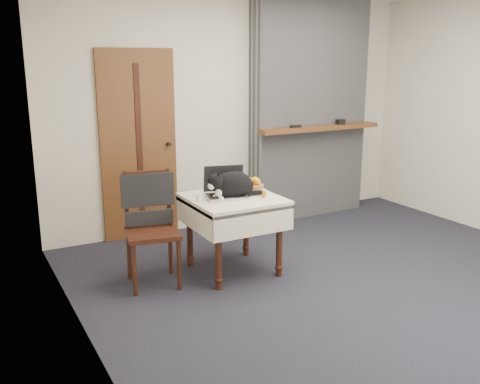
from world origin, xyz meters
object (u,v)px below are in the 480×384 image
object	(u,v)px
cat	(233,185)
chair	(150,212)
door	(139,146)
laptop	(225,189)
pill_bottle	(264,193)
fruit_basket	(252,186)
cream_jar	(199,198)
side_table	(233,209)

from	to	relation	value
cat	chair	size ratio (longest dim) A/B	0.58
door	laptop	size ratio (longest dim) A/B	4.72
pill_bottle	fruit_basket	size ratio (longest dim) A/B	0.35
cream_jar	side_table	bearing A→B (deg)	-2.74
cream_jar	pill_bottle	bearing A→B (deg)	-17.00
laptop	pill_bottle	size ratio (longest dim) A/B	5.44
chair	fruit_basket	bearing A→B (deg)	7.04
cream_jar	fruit_basket	bearing A→B (deg)	9.18
cat	chair	bearing A→B (deg)	156.24
side_table	cat	world-z (taller)	cat
laptop	fruit_basket	xyz separation A→B (m)	(0.29, 0.04, -0.02)
cream_jar	fruit_basket	distance (m)	0.58
side_table	fruit_basket	xyz separation A→B (m)	(0.25, 0.11, 0.16)
laptop	chair	distance (m)	0.70
door	fruit_basket	size ratio (longest dim) A/B	9.05
laptop	door	bearing A→B (deg)	120.37
pill_bottle	fruit_basket	bearing A→B (deg)	84.15
cat	cream_jar	xyz separation A→B (m)	(-0.32, 0.03, -0.08)
door	side_table	xyz separation A→B (m)	(0.41, -1.36, -0.41)
side_table	laptop	world-z (taller)	laptop
fruit_basket	laptop	bearing A→B (deg)	-172.05
cat	door	bearing A→B (deg)	96.34
side_table	pill_bottle	bearing A→B (deg)	-34.09
door	fruit_basket	bearing A→B (deg)	-62.26
side_table	cream_jar	bearing A→B (deg)	177.26
cream_jar	chair	distance (m)	0.44
door	side_table	world-z (taller)	door
side_table	pill_bottle	size ratio (longest dim) A/B	10.01
fruit_basket	chair	size ratio (longest dim) A/B	0.23
cream_jar	fruit_basket	xyz separation A→B (m)	(0.57, 0.09, 0.02)
pill_bottle	chair	distance (m)	1.01
side_table	pill_bottle	distance (m)	0.31
laptop	cream_jar	bearing A→B (deg)	-154.92
side_table	cream_jar	distance (m)	0.35
fruit_basket	chair	world-z (taller)	chair
chair	pill_bottle	bearing A→B (deg)	-8.08
door	pill_bottle	size ratio (longest dim) A/B	25.66
laptop	chair	bearing A→B (deg)	-173.45
fruit_basket	chair	xyz separation A→B (m)	(-0.97, 0.06, -0.13)
door	side_table	size ratio (longest dim) A/B	2.56
door	pill_bottle	xyz separation A→B (m)	(0.63, -1.51, -0.26)
cat	pill_bottle	bearing A→B (deg)	-41.42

